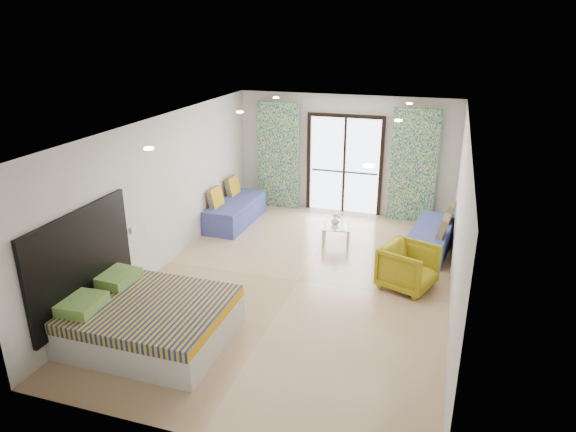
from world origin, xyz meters
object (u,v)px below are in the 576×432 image
(daybed_left, at_px, (235,211))
(coffee_table, at_px, (336,228))
(daybed_right, at_px, (432,237))
(bed, at_px, (149,320))
(armchair, at_px, (408,265))

(daybed_left, relative_size, coffee_table, 2.91)
(daybed_left, relative_size, daybed_right, 1.02)
(bed, relative_size, coffee_table, 3.28)
(coffee_table, bearing_deg, daybed_right, 7.02)
(daybed_right, xyz_separation_m, coffee_table, (-1.85, -0.23, 0.06))
(daybed_right, relative_size, coffee_table, 2.87)
(coffee_table, height_order, armchair, armchair)
(daybed_right, xyz_separation_m, armchair, (-0.31, -1.70, 0.14))
(bed, xyz_separation_m, coffee_table, (1.74, 4.10, 0.02))
(daybed_left, height_order, daybed_right, daybed_left)
(daybed_right, bearing_deg, armchair, -93.31)
(daybed_right, bearing_deg, bed, -122.64)
(bed, distance_m, armchair, 4.20)
(daybed_left, xyz_separation_m, armchair, (3.92, -1.89, 0.13))
(armchair, bearing_deg, coffee_table, 66.73)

